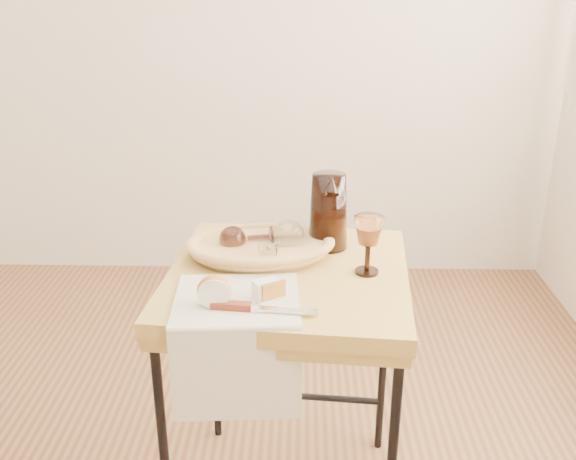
# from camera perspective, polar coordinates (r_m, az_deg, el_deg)

# --- Properties ---
(wall_back) EXTENTS (3.60, 0.00, 2.70)m
(wall_back) POSITION_cam_1_polar(r_m,az_deg,el_deg) (3.16, -9.05, 19.46)
(wall_back) COLOR beige
(wall_back) RESTS_ON ground
(side_table) EXTENTS (0.66, 0.66, 0.77)m
(side_table) POSITION_cam_1_polar(r_m,az_deg,el_deg) (1.83, 0.01, -14.61)
(side_table) COLOR olive
(side_table) RESTS_ON floor
(tea_towel) EXTENTS (0.30, 0.28, 0.01)m
(tea_towel) POSITION_cam_1_polar(r_m,az_deg,el_deg) (1.49, -4.62, -6.27)
(tea_towel) COLOR white
(tea_towel) RESTS_ON side_table
(bread_basket) EXTENTS (0.38, 0.28, 0.05)m
(bread_basket) POSITION_cam_1_polar(r_m,az_deg,el_deg) (1.70, -2.47, -1.70)
(bread_basket) COLOR #B27440
(bread_basket) RESTS_ON side_table
(goblet_lying_a) EXTENTS (0.13, 0.10, 0.07)m
(goblet_lying_a) POSITION_cam_1_polar(r_m,az_deg,el_deg) (1.71, -3.50, -0.70)
(goblet_lying_a) COLOR brown
(goblet_lying_a) RESTS_ON bread_basket
(goblet_lying_b) EXTENTS (0.14, 0.16, 0.09)m
(goblet_lying_b) POSITION_cam_1_polar(r_m,az_deg,el_deg) (1.67, -0.74, -1.00)
(goblet_lying_b) COLOR white
(goblet_lying_b) RESTS_ON bread_basket
(pitcher) EXTENTS (0.17, 0.24, 0.25)m
(pitcher) POSITION_cam_1_polar(r_m,az_deg,el_deg) (1.73, 3.64, 1.70)
(pitcher) COLOR black
(pitcher) RESTS_ON side_table
(wine_goblet) EXTENTS (0.09, 0.09, 0.16)m
(wine_goblet) POSITION_cam_1_polar(r_m,az_deg,el_deg) (1.60, 7.21, -1.34)
(wine_goblet) COLOR white
(wine_goblet) RESTS_ON side_table
(apple_half) EXTENTS (0.08, 0.05, 0.07)m
(apple_half) POSITION_cam_1_polar(r_m,az_deg,el_deg) (1.45, -6.66, -5.38)
(apple_half) COLOR #B22A19
(apple_half) RESTS_ON tea_towel
(apple_wedge) EXTENTS (0.07, 0.06, 0.04)m
(apple_wedge) POSITION_cam_1_polar(r_m,az_deg,el_deg) (1.48, -1.96, -5.26)
(apple_wedge) COLOR silver
(apple_wedge) RESTS_ON tea_towel
(table_knife) EXTENTS (0.24, 0.05, 0.02)m
(table_knife) POSITION_cam_1_polar(r_m,az_deg,el_deg) (1.43, -2.58, -6.92)
(table_knife) COLOR silver
(table_knife) RESTS_ON tea_towel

